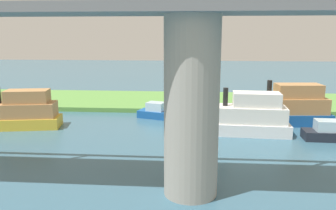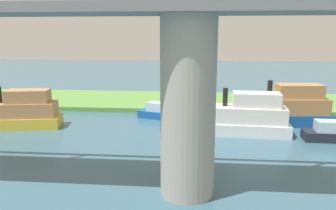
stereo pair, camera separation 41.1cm
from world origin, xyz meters
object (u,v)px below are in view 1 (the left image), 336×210
Objects in this scene: mooring_post at (201,102)px; motorboat_red at (246,117)px; person_on_bank at (199,99)px; pontoon_yellow at (160,113)px; motorboat_white at (333,133)px; houseboat_blue at (20,113)px; skiff_small at (289,108)px; bridge_pylon at (191,108)px.

motorboat_red is (-3.76, 9.10, 0.54)m from mooring_post.
motorboat_red is at bearing 112.45° from person_on_bank.
motorboat_white is (-15.03, 6.37, 0.01)m from pontoon_yellow.
motorboat_red is at bearing 112.43° from mooring_post.
houseboat_blue is (17.04, 8.76, 0.49)m from mooring_post.
skiff_small is at bearing 147.46° from mooring_post.
pontoon_yellow is 1.04× the size of motorboat_white.
houseboat_blue is at bearing 29.67° from person_on_bank.
houseboat_blue is at bearing -0.93° from motorboat_red.
mooring_post is at bearing -137.56° from pontoon_yellow.
bridge_pylon is 10.29× the size of mooring_post.
person_on_bank is 0.17× the size of motorboat_red.
motorboat_white reaches higher than pontoon_yellow.
houseboat_blue is at bearing -37.20° from bridge_pylon.
motorboat_red is at bearing 39.45° from skiff_small.
motorboat_white is (-6.90, 1.27, -0.91)m from motorboat_red.
motorboat_white is at bearing 169.60° from motorboat_red.
pontoon_yellow is 0.66× the size of houseboat_blue.
bridge_pylon reaches higher than motorboat_red.
pontoon_yellow is 13.55m from houseboat_blue.
pontoon_yellow reaches higher than mooring_post.
houseboat_blue is (20.80, -0.34, -0.05)m from motorboat_red.
person_on_bank is 10.60m from skiff_small.
person_on_bank is at bearing -91.72° from bridge_pylon.
motorboat_red reaches higher than mooring_post.
person_on_bank is at bearing -130.41° from pontoon_yellow.
pontoon_yellow is at bearing -22.95° from motorboat_white.
person_on_bank is 0.26× the size of pontoon_yellow.
motorboat_red reaches higher than pontoon_yellow.
bridge_pylon reaches higher than houseboat_blue.
motorboat_white is (-11.63, -10.59, -4.20)m from bridge_pylon.
skiff_small is at bearing -140.55° from motorboat_red.
bridge_pylon is at bearing 101.35° from pontoon_yellow.
bridge_pylon is 1.20× the size of houseboat_blue.
bridge_pylon is 16.28m from motorboat_white.
bridge_pylon reaches higher than mooring_post.
motorboat_red is at bearing -111.75° from bridge_pylon.
motorboat_red is 7.07m from motorboat_white.
skiff_small is at bearing -65.40° from motorboat_white.
skiff_small reaches higher than motorboat_red.
motorboat_red is 20.80m from houseboat_blue.
pontoon_yellow is at bearing -78.65° from bridge_pylon.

